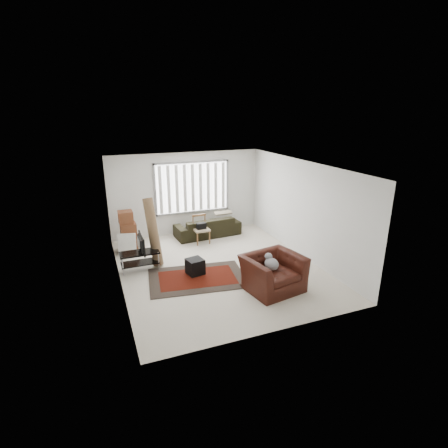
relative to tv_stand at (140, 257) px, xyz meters
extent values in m
plane|color=beige|center=(1.95, -0.62, -0.36)|extent=(6.00, 6.00, 0.00)
cube|color=white|center=(1.95, -0.62, 2.34)|extent=(5.00, 6.00, 0.02)
cube|color=silver|center=(1.95, 2.38, 0.99)|extent=(5.00, 0.02, 2.70)
cube|color=silver|center=(1.95, -3.62, 0.99)|extent=(5.00, 0.02, 2.70)
cube|color=silver|center=(-0.55, -0.62, 0.99)|extent=(0.02, 6.00, 2.70)
cube|color=silver|center=(4.45, -0.62, 0.99)|extent=(0.02, 6.00, 2.70)
cube|color=white|center=(2.15, 2.36, 1.19)|extent=(2.40, 0.01, 1.60)
cube|color=gray|center=(2.15, 2.34, 1.19)|extent=(2.52, 0.06, 1.72)
cube|color=white|center=(2.15, 2.30, 1.19)|extent=(2.40, 0.02, 1.55)
cube|color=black|center=(1.24, -1.00, -0.35)|extent=(2.55, 1.88, 0.02)
cube|color=#491006|center=(1.24, -1.00, -0.34)|extent=(2.00, 1.33, 0.00)
cube|color=black|center=(0.00, 0.00, 0.12)|extent=(1.00, 0.45, 0.04)
cube|color=black|center=(0.00, 0.00, -0.16)|extent=(0.96, 0.42, 0.03)
cylinder|color=#B2B2B7|center=(-0.45, -0.19, -0.11)|extent=(0.03, 0.03, 0.50)
cylinder|color=#B2B2B7|center=(0.45, -0.19, -0.11)|extent=(0.03, 0.03, 0.50)
cylinder|color=#B2B2B7|center=(-0.45, 0.19, -0.11)|extent=(0.03, 0.03, 0.50)
cylinder|color=#B2B2B7|center=(0.45, 0.19, -0.11)|extent=(0.03, 0.03, 0.50)
imported|color=black|center=(0.00, 0.00, 0.37)|extent=(0.11, 0.81, 0.47)
cube|color=black|center=(1.26, -0.76, -0.15)|extent=(0.46, 0.46, 0.39)
cube|color=brown|center=(-0.11, 1.49, -0.14)|extent=(0.49, 0.45, 0.45)
cube|color=brown|center=(-0.09, 1.46, 0.28)|extent=(0.45, 0.40, 0.40)
cube|color=brown|center=(-0.13, 1.51, 0.66)|extent=(0.40, 0.40, 0.36)
cube|color=silver|center=(-0.19, 1.14, -0.04)|extent=(0.52, 0.27, 0.64)
cylinder|color=brown|center=(0.44, 0.30, 0.54)|extent=(0.41, 0.83, 1.80)
imported|color=black|center=(2.48, 1.83, 0.05)|extent=(2.19, 1.07, 0.82)
cube|color=#958062|center=(2.09, 1.27, 0.08)|extent=(0.48, 0.48, 0.05)
cylinder|color=brown|center=(1.90, 1.07, -0.14)|extent=(0.04, 0.04, 0.44)
cylinder|color=brown|center=(2.29, 1.08, -0.14)|extent=(0.04, 0.04, 0.44)
cylinder|color=brown|center=(1.89, 1.47, -0.14)|extent=(0.04, 0.04, 0.44)
cylinder|color=brown|center=(2.28, 1.48, -0.14)|extent=(0.04, 0.04, 0.44)
cube|color=brown|center=(2.09, 1.48, 0.48)|extent=(0.45, 0.05, 0.06)
cube|color=brown|center=(1.89, 1.48, 0.29)|extent=(0.04, 0.04, 0.44)
cube|color=brown|center=(2.28, 1.49, 0.29)|extent=(0.04, 0.04, 0.44)
cube|color=black|center=(2.09, 1.27, 0.20)|extent=(0.29, 0.17, 0.19)
imported|color=#37120B|center=(2.71, -2.15, 0.11)|extent=(1.45, 1.31, 0.94)
ellipsoid|color=#59595B|center=(2.71, -2.15, 0.25)|extent=(0.31, 0.38, 0.23)
sphere|color=#59595B|center=(2.68, -1.98, 0.39)|extent=(0.18, 0.18, 0.18)
camera|label=1|loc=(-0.99, -8.52, 3.66)|focal=28.00mm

